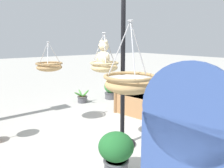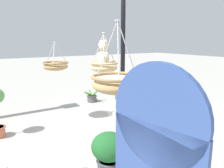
{
  "view_description": "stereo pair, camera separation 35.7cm",
  "coord_description": "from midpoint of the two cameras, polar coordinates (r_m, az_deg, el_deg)",
  "views": [
    {
      "loc": [
        -2.74,
        2.25,
        1.73
      ],
      "look_at": [
        0.02,
        0.09,
        1.03
      ],
      "focal_mm": 35.74,
      "sensor_mm": 36.0,
      "label": 1
    },
    {
      "loc": [
        -2.95,
        1.95,
        1.73
      ],
      "look_at": [
        0.02,
        0.09,
        1.03
      ],
      "focal_mm": 35.74,
      "sensor_mm": 36.0,
      "label": 2
    }
  ],
  "objects": [
    {
      "name": "display_sign_board",
      "position": [
        1.61,
        12.24,
        -18.22
      ],
      "size": [
        0.69,
        0.18,
        1.6
      ],
      "color": "#334C8C",
      "rests_on": "ground"
    },
    {
      "name": "potted_plant_fern_front",
      "position": [
        2.97,
        -2.55,
        -16.91
      ],
      "size": [
        0.46,
        0.46,
        0.58
      ],
      "color": "#4C4C51",
      "rests_on": "ground"
    },
    {
      "name": "potted_plant_small_succulent",
      "position": [
        6.6,
        -1.94,
        -1.33
      ],
      "size": [
        0.37,
        0.37,
        0.6
      ],
      "color": "#4C4C51",
      "rests_on": "ground"
    },
    {
      "name": "hanging_basket_left_high",
      "position": [
        2.29,
        0.1,
        0.26
      ],
      "size": [
        0.54,
        0.54,
        0.74
      ],
      "color": "tan"
    },
    {
      "name": "wooden_planter_box",
      "position": [
        5.36,
        5.08,
        -4.82
      ],
      "size": [
        1.07,
        0.95,
        0.64
      ],
      "color": "#9E7047",
      "rests_on": "ground"
    },
    {
      "name": "teddy_bear",
      "position": [
        3.44,
        -5.27,
        7.35
      ],
      "size": [
        0.28,
        0.24,
        0.41
      ],
      "color": "beige"
    },
    {
      "name": "potted_plant_tall_leafy",
      "position": [
        6.32,
        -9.21,
        -3.57
      ],
      "size": [
        0.48,
        0.49,
        0.35
      ],
      "color": "#4C4C51",
      "rests_on": "ground"
    },
    {
      "name": "ground_plane",
      "position": [
        3.94,
        -1.49,
        -14.82
      ],
      "size": [
        40.0,
        40.0,
        0.0
      ],
      "primitive_type": "plane",
      "color": "#ADAAA3"
    },
    {
      "name": "display_pole_central",
      "position": [
        3.61,
        -0.12,
        -4.67
      ],
      "size": [
        0.44,
        0.44,
        2.4
      ],
      "color": "black",
      "rests_on": "ground"
    },
    {
      "name": "hanging_basket_with_teddy",
      "position": [
        3.47,
        -4.92,
        4.51
      ],
      "size": [
        0.44,
        0.44,
        0.61
      ],
      "color": "tan"
    },
    {
      "name": "hanging_basket_right_low",
      "position": [
        4.6,
        -17.92,
        4.29
      ],
      "size": [
        0.52,
        0.52,
        0.58
      ],
      "color": "#A37F51"
    }
  ]
}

